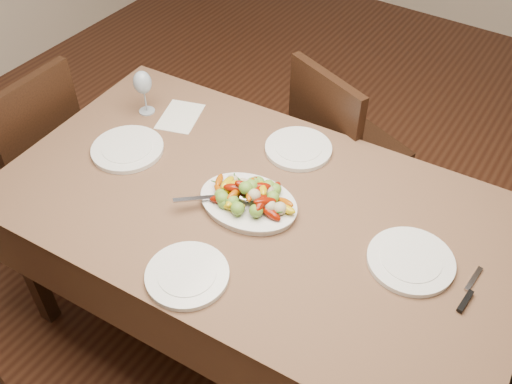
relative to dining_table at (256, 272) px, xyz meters
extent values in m
plane|color=#3B1E11|center=(-0.09, 0.21, -0.38)|extent=(6.00, 6.00, 0.00)
cube|color=brown|center=(0.00, 0.00, 0.00)|extent=(1.90, 1.15, 0.76)
ellipsoid|color=white|center=(-0.02, -0.02, 0.39)|extent=(0.36, 0.27, 0.02)
cylinder|color=white|center=(-0.58, -0.03, 0.39)|extent=(0.28, 0.28, 0.02)
cylinder|color=white|center=(0.55, 0.06, 0.39)|extent=(0.28, 0.28, 0.02)
cylinder|color=white|center=(-0.03, 0.34, 0.39)|extent=(0.26, 0.26, 0.02)
cylinder|color=white|center=(0.00, -0.38, 0.39)|extent=(0.26, 0.26, 0.02)
cube|color=silver|center=(-0.55, 0.25, 0.38)|extent=(0.21, 0.25, 0.00)
camera|label=1|loc=(0.78, -1.17, 1.80)|focal=40.00mm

